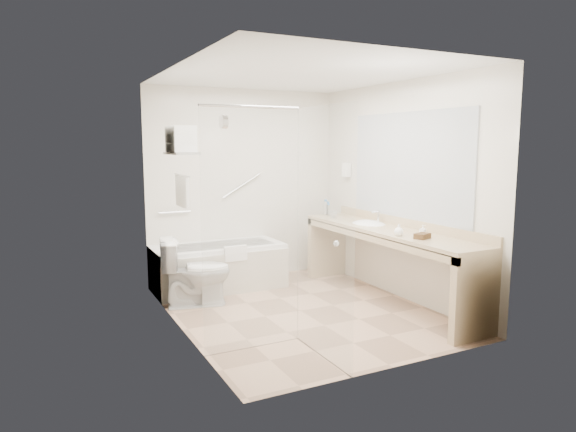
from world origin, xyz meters
name	(u,v)px	position (x,y,z in m)	size (l,w,h in m)	color
floor	(300,311)	(0.00, 0.00, 0.00)	(3.20, 3.20, 0.00)	tan
ceiling	(301,74)	(0.00, 0.00, 2.50)	(2.60, 3.20, 0.10)	silver
wall_back	(244,185)	(0.00, 1.60, 1.25)	(2.60, 0.10, 2.50)	beige
wall_front	(398,215)	(0.00, -1.60, 1.25)	(2.60, 0.10, 2.50)	beige
wall_left	(179,202)	(-1.30, 0.00, 1.25)	(0.10, 3.20, 2.50)	beige
wall_right	(399,191)	(1.30, 0.00, 1.25)	(0.10, 3.20, 2.50)	beige
bathtub	(219,267)	(-0.50, 1.24, 0.28)	(1.60, 0.73, 0.59)	white
grab_bar_short	(175,212)	(-0.95, 1.56, 0.95)	(0.03, 0.03, 0.40)	silver
grab_bar_long	(242,186)	(-0.05, 1.56, 1.25)	(0.03, 0.03, 0.60)	silver
shower_enclosure	(286,231)	(-0.63, -0.93, 1.07)	(0.96, 0.91, 2.11)	silver
towel_shelf	(181,148)	(-1.17, 0.35, 1.75)	(0.24, 0.55, 0.81)	silver
vanity_counter	(387,247)	(1.02, -0.15, 0.64)	(0.55, 2.70, 0.95)	tan
sink	(369,226)	(1.05, 0.25, 0.82)	(0.40, 0.52, 0.14)	white
faucet	(379,216)	(1.20, 0.25, 0.93)	(0.03, 0.03, 0.14)	silver
mirror	(408,166)	(1.29, -0.15, 1.55)	(0.02, 2.00, 1.20)	#AFB5BB
hairdryer_unit	(346,170)	(1.25, 1.05, 1.45)	(0.08, 0.10, 0.18)	white
toilet	(196,272)	(-0.95, 0.70, 0.38)	(0.43, 0.77, 0.75)	white
amenity_basket	(422,236)	(0.95, -0.81, 0.88)	(0.16, 0.11, 0.05)	#4F351C
soap_bottle_a	(423,234)	(1.04, -0.71, 0.88)	(0.05, 0.12, 0.05)	white
soap_bottle_b	(399,231)	(0.84, -0.58, 0.90)	(0.10, 0.12, 0.10)	white
water_bottle_left	(328,209)	(0.99, 1.09, 0.93)	(0.06, 0.06, 0.18)	silver
water_bottle_mid	(328,210)	(0.96, 1.02, 0.93)	(0.05, 0.05, 0.17)	silver
water_bottle_right	(326,208)	(0.96, 1.10, 0.95)	(0.07, 0.07, 0.21)	silver
drinking_glass_near	(334,214)	(0.97, 0.88, 0.89)	(0.07, 0.07, 0.08)	silver
drinking_glass_far	(333,215)	(0.89, 0.80, 0.90)	(0.08, 0.08, 0.10)	silver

